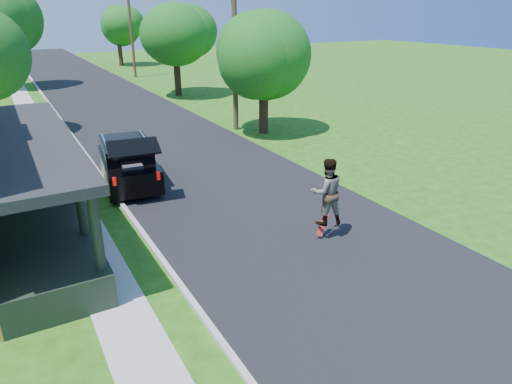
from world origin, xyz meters
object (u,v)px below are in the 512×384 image
black_suv (128,163)px  utility_pole_near (235,46)px  tree_right_near (263,49)px  skateboarder (327,192)px

black_suv → utility_pole_near: bearing=43.6°
black_suv → tree_right_near: size_ratio=0.72×
tree_right_near → utility_pole_near: 1.71m
black_suv → utility_pole_near: (7.70, 5.77, 3.75)m
black_suv → utility_pole_near: size_ratio=0.57×
black_suv → utility_pole_near: utility_pole_near is taller
black_suv → skateboarder: skateboarder is taller
skateboarder → utility_pole_near: (3.75, 13.26, 3.13)m
black_suv → skateboarder: 8.50m
black_suv → tree_right_near: bearing=33.5°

